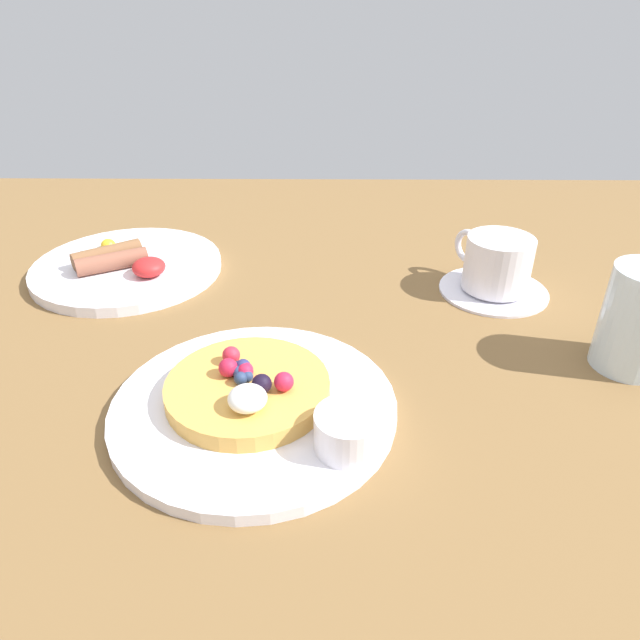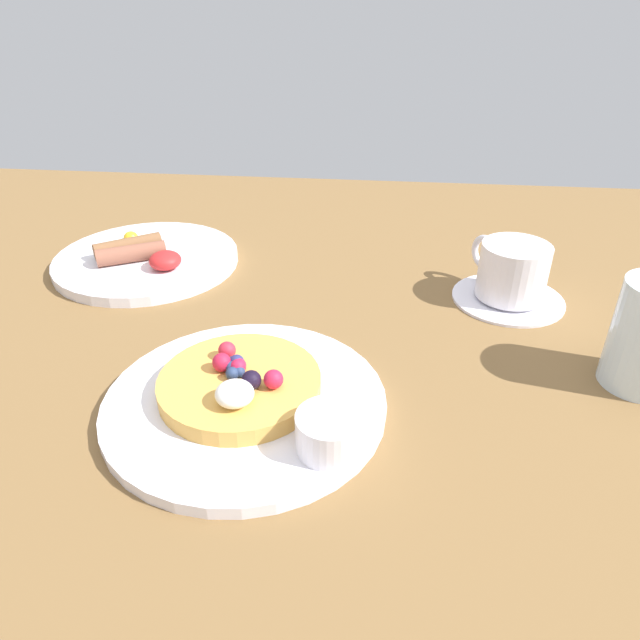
# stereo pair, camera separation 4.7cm
# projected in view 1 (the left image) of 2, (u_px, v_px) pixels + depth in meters

# --- Properties ---
(ground_plane) EXTENTS (1.72, 1.24, 0.03)m
(ground_plane) POSITION_uv_depth(u_px,v_px,m) (271.00, 380.00, 0.58)
(ground_plane) COLOR brown
(pancake_plate) EXTENTS (0.25, 0.25, 0.01)m
(pancake_plate) POSITION_uv_depth(u_px,v_px,m) (254.00, 406.00, 0.51)
(pancake_plate) COLOR white
(pancake_plate) RESTS_ON ground_plane
(pancake_with_berries) EXTENTS (0.15, 0.15, 0.04)m
(pancake_with_berries) POSITION_uv_depth(u_px,v_px,m) (248.00, 388.00, 0.51)
(pancake_with_berries) COLOR gold
(pancake_with_berries) RESTS_ON pancake_plate
(syrup_ramekin) EXTENTS (0.05, 0.05, 0.03)m
(syrup_ramekin) POSITION_uv_depth(u_px,v_px,m) (348.00, 431.00, 0.45)
(syrup_ramekin) COLOR white
(syrup_ramekin) RESTS_ON pancake_plate
(breakfast_plate) EXTENTS (0.24, 0.24, 0.01)m
(breakfast_plate) POSITION_uv_depth(u_px,v_px,m) (128.00, 267.00, 0.75)
(breakfast_plate) COLOR white
(breakfast_plate) RESTS_ON ground_plane
(fried_breakfast) EXTENTS (0.13, 0.12, 0.02)m
(fried_breakfast) POSITION_uv_depth(u_px,v_px,m) (118.00, 258.00, 0.74)
(fried_breakfast) COLOR brown
(fried_breakfast) RESTS_ON breakfast_plate
(coffee_saucer) EXTENTS (0.13, 0.13, 0.01)m
(coffee_saucer) POSITION_uv_depth(u_px,v_px,m) (493.00, 289.00, 0.71)
(coffee_saucer) COLOR white
(coffee_saucer) RESTS_ON ground_plane
(coffee_cup) EXTENTS (0.08, 0.10, 0.06)m
(coffee_cup) POSITION_uv_depth(u_px,v_px,m) (497.00, 262.00, 0.69)
(coffee_cup) COLOR white
(coffee_cup) RESTS_ON coffee_saucer
(water_glass) EXTENTS (0.07, 0.07, 0.10)m
(water_glass) POSITION_uv_depth(u_px,v_px,m) (639.00, 320.00, 0.55)
(water_glass) COLOR silver
(water_glass) RESTS_ON ground_plane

